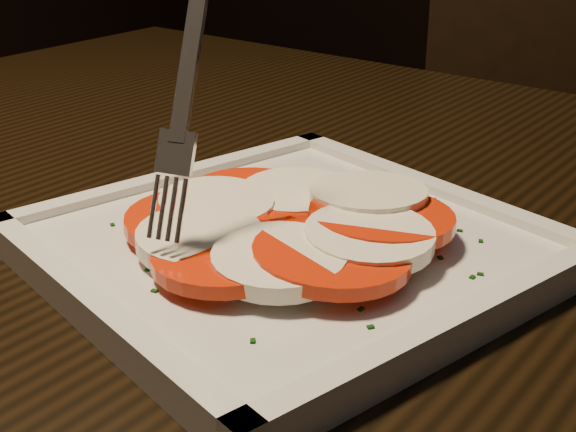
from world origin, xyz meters
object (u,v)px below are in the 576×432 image
table (329,320)px  plate (288,250)px  chair (547,163)px  fork (199,56)px

table → plate: bearing=-79.0°
table → chair: bearing=90.2°
table → fork: bearing=-99.0°
fork → table: bearing=73.2°
table → fork: size_ratio=7.27×
table → fork: (-0.02, -0.13, 0.23)m
table → plate: size_ratio=4.77×
table → chair: chair is taller
table → chair: size_ratio=1.39×
chair → table: bearing=-105.4°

